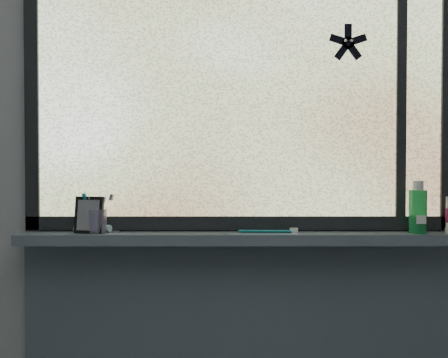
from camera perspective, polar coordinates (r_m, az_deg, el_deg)
name	(u,v)px	position (r m, az deg, el deg)	size (l,w,h in m)	color
wall_back	(240,170)	(1.89, 1.83, 1.09)	(3.00, 0.01, 2.50)	#9EA3A8
windowsill	(241,238)	(1.84, 1.91, -6.74)	(1.62, 0.14, 0.04)	#4C5965
window_pane	(240,95)	(1.89, 1.86, 9.60)	(1.50, 0.01, 1.00)	silver
frame_bottom	(240,223)	(1.88, 1.85, -5.03)	(1.60, 0.03, 0.05)	black
frame_left	(32,95)	(2.01, -21.04, 9.00)	(0.05, 0.03, 1.10)	black
frame_right	(447,95)	(2.06, 24.18, 8.78)	(0.05, 0.03, 1.10)	black
frame_mullion	(401,95)	(2.00, 19.54, 9.07)	(0.04, 0.03, 1.00)	black
starfish_sticker	(348,43)	(1.97, 14.00, 14.85)	(0.15, 0.02, 0.15)	black
vanity_mirror	(89,215)	(1.88, -15.17, -3.98)	(0.11, 0.05, 0.13)	black
toothpaste_tube	(95,228)	(1.89, -14.51, -5.41)	(0.19, 0.04, 0.03)	white
toothbrush_cup	(98,221)	(1.87, -14.24, -4.69)	(0.07, 0.07, 0.09)	#B3A5DA
toothbrush_lying	(265,231)	(1.83, 4.69, -5.89)	(0.24, 0.02, 0.02)	#0C6470
mouthwash_bottle	(418,207)	(1.94, 21.28, -3.00)	(0.06, 0.06, 0.16)	green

